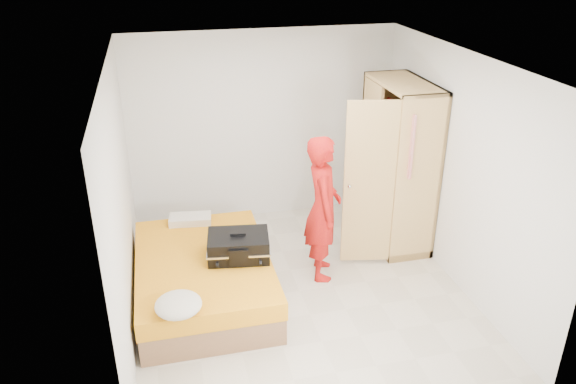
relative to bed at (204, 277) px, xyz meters
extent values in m
plane|color=beige|center=(1.05, -0.14, -0.25)|extent=(4.00, 4.00, 0.00)
plane|color=white|center=(1.05, -0.14, 2.35)|extent=(4.00, 4.00, 0.00)
cube|color=white|center=(1.05, 1.86, 1.05)|extent=(3.60, 0.02, 2.60)
cube|color=white|center=(1.05, -2.14, 1.05)|extent=(3.60, 0.02, 2.60)
cube|color=white|center=(-0.75, -0.14, 1.05)|extent=(0.02, 4.00, 2.60)
cube|color=white|center=(2.85, -0.14, 1.05)|extent=(0.02, 4.00, 2.60)
cube|color=#8A603E|center=(0.00, 0.00, -0.10)|extent=(1.40, 2.00, 0.30)
cube|color=orange|center=(0.00, 0.00, 0.15)|extent=(1.42, 2.02, 0.20)
cube|color=tan|center=(2.82, 0.76, 0.80)|extent=(0.04, 1.20, 2.10)
cube|color=tan|center=(2.55, 0.18, 0.80)|extent=(0.58, 0.04, 2.10)
cube|color=tan|center=(2.55, 1.34, 0.80)|extent=(0.58, 0.04, 2.10)
cube|color=tan|center=(2.55, 0.76, 1.83)|extent=(0.58, 1.20, 0.04)
cube|color=tan|center=(2.55, 0.76, -0.20)|extent=(0.58, 1.20, 0.10)
cube|color=tan|center=(2.28, 1.06, 0.80)|extent=(0.04, 0.59, 2.00)
cube|color=tan|center=(1.97, 0.25, 0.80)|extent=(0.59, 0.15, 2.00)
cylinder|color=#B2B2B7|center=(2.55, 0.76, 1.67)|extent=(0.02, 1.10, 0.02)
imported|color=red|center=(1.39, 0.17, 0.61)|extent=(0.52, 0.69, 1.72)
cube|color=black|center=(0.39, -0.05, 0.38)|extent=(0.71, 0.55, 0.26)
cube|color=black|center=(0.39, -0.05, 0.52)|extent=(0.17, 0.07, 0.03)
ellipsoid|color=beige|center=(-0.30, -0.90, 0.33)|extent=(0.44, 0.44, 0.17)
cube|color=beige|center=(-0.06, 0.85, 0.29)|extent=(0.52, 0.31, 0.09)
camera|label=1|loc=(-0.31, -5.26, 3.45)|focal=35.00mm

